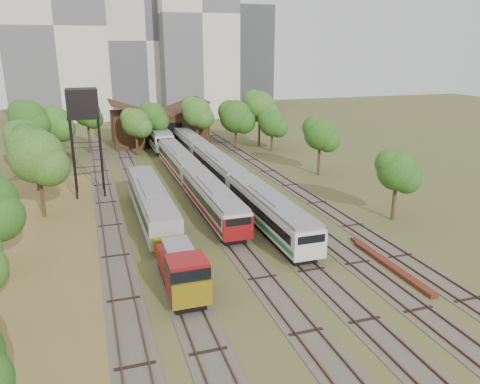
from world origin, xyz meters
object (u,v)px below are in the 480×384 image
object	(u,v)px
railcar_red_set	(193,178)
shunter_locomotive	(182,272)
railcar_green_set	(218,168)
water_tower	(83,106)

from	to	relation	value
railcar_red_set	shunter_locomotive	xyz separation A→B (m)	(-6.00, -23.16, -0.14)
railcar_green_set	water_tower	bearing A→B (deg)	-177.95
railcar_red_set	railcar_green_set	distance (m)	5.23
railcar_red_set	water_tower	world-z (taller)	water_tower
railcar_green_set	water_tower	size ratio (longest dim) A/B	4.32
water_tower	railcar_green_set	bearing A→B (deg)	2.05
shunter_locomotive	railcar_green_set	bearing A→B (deg)	69.34
railcar_red_set	water_tower	xyz separation A→B (m)	(-11.48, 2.81, 8.41)
shunter_locomotive	water_tower	xyz separation A→B (m)	(-5.48, 25.97, 8.56)
water_tower	railcar_red_set	bearing A→B (deg)	-13.78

